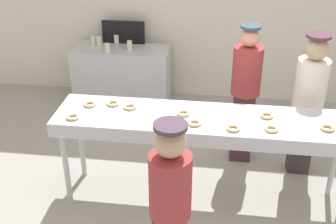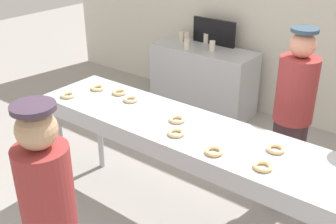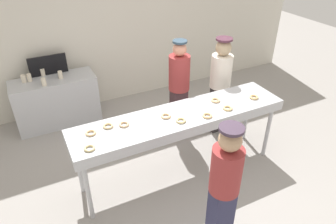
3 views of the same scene
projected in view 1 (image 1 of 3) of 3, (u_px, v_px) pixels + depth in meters
ground_plane at (201, 198)px, 4.62m from camera, size 16.00×16.00×0.00m
fryer_conveyor at (204, 124)px, 4.19m from camera, size 2.88×0.65×0.98m
plain_donut_0 at (327, 128)px, 3.95m from camera, size 0.17×0.17×0.03m
plain_donut_1 at (113, 103)px, 4.37m from camera, size 0.18×0.18×0.03m
plain_donut_2 at (90, 104)px, 4.36m from camera, size 0.17×0.17×0.03m
plain_donut_3 at (130, 107)px, 4.31m from camera, size 0.16×0.16×0.03m
plain_donut_4 at (183, 113)px, 4.19m from camera, size 0.17×0.17×0.03m
plain_donut_5 at (267, 116)px, 4.15m from camera, size 0.17×0.17×0.03m
plain_donut_6 at (195, 123)px, 4.03m from camera, size 0.17×0.17×0.03m
plain_donut_7 at (73, 117)px, 4.13m from camera, size 0.14×0.14×0.03m
plain_donut_8 at (233, 128)px, 3.94m from camera, size 0.14×0.14×0.03m
plain_donut_9 at (271, 129)px, 3.93m from camera, size 0.18×0.18×0.03m
worker_baker at (308, 98)px, 4.63m from camera, size 0.33×0.33×1.63m
worker_assistant at (245, 89)px, 4.85m from camera, size 0.32×0.32×1.64m
customer_waiting at (170, 209)px, 3.16m from camera, size 0.31×0.31×1.59m
prep_counter at (122, 76)px, 6.39m from camera, size 1.38×0.54×0.85m
paper_cup_0 at (93, 41)px, 6.27m from camera, size 0.07×0.07×0.13m
paper_cup_1 at (130, 45)px, 6.11m from camera, size 0.07×0.07×0.13m
paper_cup_2 at (116, 39)px, 6.35m from camera, size 0.07×0.07×0.13m
paper_cup_3 at (99, 41)px, 6.26m from camera, size 0.07×0.07×0.13m
paper_cup_4 at (107, 48)px, 6.01m from camera, size 0.07×0.07×0.13m
menu_display at (123, 32)px, 6.30m from camera, size 0.62×0.04×0.33m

